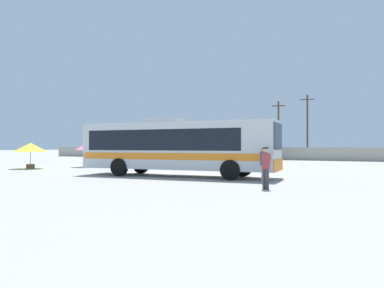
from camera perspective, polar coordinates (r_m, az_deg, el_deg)
name	(u,v)px	position (r m, az deg, el deg)	size (l,w,h in m)	color
ground_plane	(226,167)	(31.50, 5.30, -3.53)	(300.00, 300.00, 0.00)	#A3A099
perimeter_wall	(281,154)	(48.95, 13.61, -1.45)	(80.00, 0.30, 1.63)	#9E998C
coach_bus_silver_orange	(175,145)	(21.47, -2.57, -0.22)	(11.72, 3.55, 3.34)	silver
attendant_by_bus_door	(264,162)	(17.92, 10.99, -2.79)	(0.39, 0.39, 1.72)	#B7B2A8
passenger_waiting_on_apron	(266,165)	(15.21, 11.28, -3.22)	(0.46, 0.46, 1.70)	#38383D
vendor_umbrella_near_gate_pink	(88,147)	(32.41, -15.74, -0.41)	(2.20, 2.20, 2.04)	gray
vendor_umbrella_secondary_yellow	(30,148)	(31.39, -23.63, -0.52)	(2.53, 2.53, 2.01)	gray
parked_car_leftmost_dark_blue	(208,154)	(48.81, 2.42, -1.47)	(4.08, 2.08, 1.54)	navy
parked_car_second_black	(257,154)	(46.65, 9.93, -1.54)	(4.23, 1.99, 1.49)	black
utility_pole_near	(307,126)	(51.24, 17.35, 2.68)	(1.80, 0.35, 8.56)	#4C3823
utility_pole_far	(278,129)	(50.78, 13.18, 2.26)	(1.78, 0.53, 7.77)	#4C3823
roadside_tree_left	(180,127)	(58.25, -1.84, 2.56)	(3.33, 3.33, 6.18)	brown
roadside_tree_midleft	(251,133)	(56.88, 9.09, 1.65)	(3.35, 3.35, 5.19)	brown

